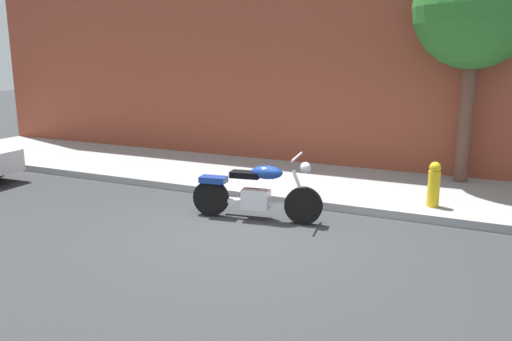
{
  "coord_description": "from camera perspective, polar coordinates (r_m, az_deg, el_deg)",
  "views": [
    {
      "loc": [
        3.28,
        -6.65,
        2.65
      ],
      "look_at": [
        -0.17,
        0.66,
        0.82
      ],
      "focal_mm": 36.31,
      "sensor_mm": 36.0,
      "label": 1
    }
  ],
  "objects": [
    {
      "name": "ground_plane",
      "position": [
        7.88,
        -0.95,
        -6.93
      ],
      "size": [
        60.0,
        60.0,
        0.0
      ],
      "primitive_type": "plane",
      "color": "#303335"
    },
    {
      "name": "fire_hydrant",
      "position": [
        9.15,
        18.98,
        -1.85
      ],
      "size": [
        0.2,
        0.2,
        0.91
      ],
      "color": "gold",
      "rests_on": "ground"
    },
    {
      "name": "motorcycle",
      "position": [
        8.38,
        -0.0,
        -2.48
      ],
      "size": [
        2.16,
        0.71,
        1.1
      ],
      "color": "black",
      "rests_on": "ground"
    },
    {
      "name": "sidewalk",
      "position": [
        10.66,
        6.56,
        -1.37
      ],
      "size": [
        20.57,
        3.05,
        0.14
      ],
      "primitive_type": "cube",
      "color": "#989898",
      "rests_on": "ground"
    },
    {
      "name": "street_tree",
      "position": [
        10.98,
        23.02,
        16.07
      ],
      "size": [
        2.32,
        2.32,
        4.67
      ],
      "color": "brown",
      "rests_on": "ground"
    }
  ]
}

